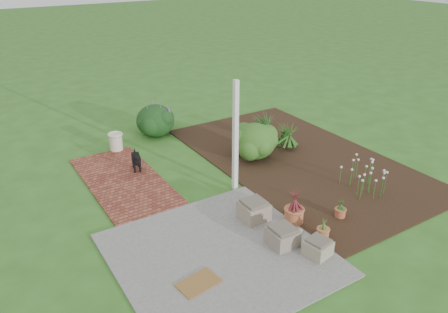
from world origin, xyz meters
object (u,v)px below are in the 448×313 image
cream_ceramic_urn (116,142)px  evergreen_shrub (255,140)px  black_dog (136,159)px  stone_trough_near (318,248)px

cream_ceramic_urn → evergreen_shrub: size_ratio=0.42×
black_dog → cream_ceramic_urn: 1.46m
cream_ceramic_urn → black_dog: bearing=-90.0°
stone_trough_near → black_dog: bearing=107.1°
stone_trough_near → cream_ceramic_urn: (-1.45, 6.16, 0.09)m
cream_ceramic_urn → stone_trough_near: bearing=-76.8°
evergreen_shrub → black_dog: bearing=163.7°
black_dog → evergreen_shrub: bearing=-1.7°
cream_ceramic_urn → evergreen_shrub: bearing=-38.6°
black_dog → evergreen_shrub: 2.99m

